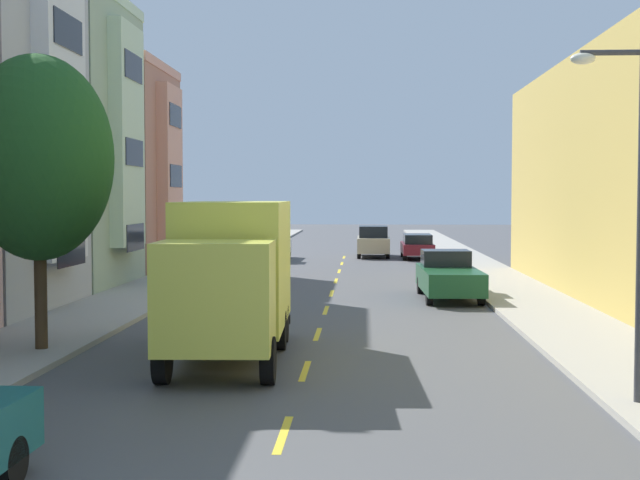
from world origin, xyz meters
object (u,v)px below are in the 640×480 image
object	(u,v)px
street_tree_second	(39,158)
street_lamp	(633,194)
moving_champagne_sedan	(373,241)
parked_pickup_forest	(449,276)
parked_pickup_white	(270,246)
delivery_box_truck	(232,272)
parked_wagon_burgundy	(417,246)
parked_wagon_red	(232,266)

from	to	relation	value
street_tree_second	street_lamp	world-z (taller)	street_tree_second
street_tree_second	moving_champagne_sedan	size ratio (longest dim) A/B	1.45
parked_pickup_forest	moving_champagne_sedan	bearing A→B (deg)	96.63
parked_pickup_white	street_tree_second	bearing A→B (deg)	-93.87
delivery_box_truck	parked_wagon_burgundy	size ratio (longest dim) A/B	1.53
parked_wagon_red	street_tree_second	bearing A→B (deg)	-97.18
street_tree_second	parked_pickup_white	distance (m)	31.06
parked_pickup_forest	moving_champagne_sedan	distance (m)	22.11
parked_pickup_white	parked_wagon_red	bearing A→B (deg)	-90.10
parked_wagon_red	parked_wagon_burgundy	size ratio (longest dim) A/B	1.00
delivery_box_truck	parked_pickup_white	world-z (taller)	delivery_box_truck
street_tree_second	delivery_box_truck	xyz separation A→B (m)	(4.59, -0.14, -2.64)
delivery_box_truck	moving_champagne_sedan	xyz separation A→B (m)	(3.61, 33.93, -1.02)
parked_wagon_burgundy	delivery_box_truck	bearing A→B (deg)	-100.91
street_tree_second	parked_wagon_red	world-z (taller)	street_tree_second
street_tree_second	moving_champagne_sedan	bearing A→B (deg)	76.36
street_tree_second	parked_wagon_red	xyz separation A→B (m)	(2.05, 16.30, -3.85)
parked_pickup_forest	parked_wagon_red	xyz separation A→B (m)	(-8.70, 4.47, -0.02)
delivery_box_truck	street_tree_second	bearing A→B (deg)	178.22
parked_pickup_white	parked_wagon_burgundy	xyz separation A→B (m)	(8.75, 1.46, -0.02)
parked_wagon_burgundy	street_tree_second	bearing A→B (deg)	-108.58
street_tree_second	parked_pickup_forest	size ratio (longest dim) A/B	1.30
parked_wagon_red	parked_wagon_burgundy	xyz separation A→B (m)	(8.77, 15.91, 0.00)
delivery_box_truck	street_lamp	bearing A→B (deg)	-30.67
street_lamp	parked_pickup_white	xyz separation A→B (m)	(-10.26, 35.49, -2.97)
parked_wagon_burgundy	parked_pickup_forest	bearing A→B (deg)	-90.20
street_tree_second	parked_wagon_red	bearing A→B (deg)	82.82
street_tree_second	moving_champagne_sedan	xyz separation A→B (m)	(8.20, 33.79, -3.66)
parked_pickup_white	parked_wagon_red	size ratio (longest dim) A/B	1.13
street_tree_second	parked_wagon_burgundy	size ratio (longest dim) A/B	1.48
moving_champagne_sedan	delivery_box_truck	bearing A→B (deg)	-96.07
delivery_box_truck	parked_pickup_forest	bearing A→B (deg)	62.76
parked_pickup_white	parked_wagon_burgundy	distance (m)	8.87
parked_pickup_forest	parked_pickup_white	size ratio (longest dim) A/B	1.00
delivery_box_truck	parked_pickup_white	xyz separation A→B (m)	(-2.51, 30.89, -1.18)
parked_wagon_red	parked_pickup_forest	bearing A→B (deg)	-27.18
street_lamp	moving_champagne_sedan	distance (m)	38.85
street_tree_second	parked_wagon_red	distance (m)	16.87
parked_pickup_forest	parked_wagon_burgundy	bearing A→B (deg)	89.80
moving_champagne_sedan	parked_wagon_burgundy	bearing A→B (deg)	-31.09
street_tree_second	street_lamp	bearing A→B (deg)	-21.00
street_tree_second	moving_champagne_sedan	world-z (taller)	street_tree_second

